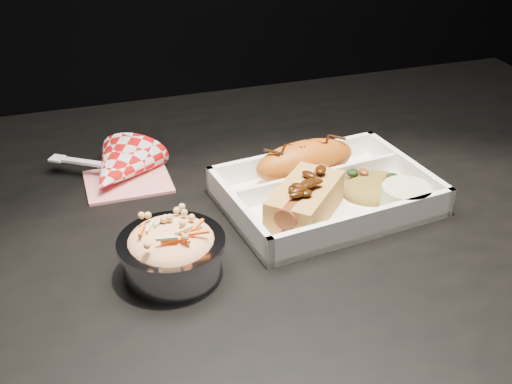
% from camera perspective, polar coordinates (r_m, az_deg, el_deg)
% --- Properties ---
extents(dining_table, '(1.20, 0.80, 0.75)m').
position_cam_1_polar(dining_table, '(0.85, 2.39, -6.41)').
color(dining_table, black).
rests_on(dining_table, ground).
extents(food_tray, '(0.27, 0.21, 0.04)m').
position_cam_1_polar(food_tray, '(0.81, 6.20, -0.38)').
color(food_tray, white).
rests_on(food_tray, dining_table).
extents(fried_pastry, '(0.14, 0.07, 0.05)m').
position_cam_1_polar(fried_pastry, '(0.84, 4.37, 2.78)').
color(fried_pastry, '#B75612').
rests_on(fried_pastry, food_tray).
extents(hotdog, '(0.12, 0.12, 0.06)m').
position_cam_1_polar(hotdog, '(0.76, 4.38, -0.58)').
color(hotdog, '#BF8B41').
rests_on(hotdog, food_tray).
extents(fried_rice_mound, '(0.10, 0.08, 0.03)m').
position_cam_1_polar(fried_rice_mound, '(0.82, 10.56, 1.02)').
color(fried_rice_mound, olive).
rests_on(fried_rice_mound, food_tray).
extents(cupcake_liner, '(0.06, 0.06, 0.03)m').
position_cam_1_polar(cupcake_liner, '(0.80, 13.16, -0.51)').
color(cupcake_liner, beige).
rests_on(cupcake_liner, food_tray).
extents(foil_coleslaw_cup, '(0.11, 0.11, 0.07)m').
position_cam_1_polar(foil_coleslaw_cup, '(0.68, -7.50, -5.05)').
color(foil_coleslaw_cup, silver).
rests_on(foil_coleslaw_cup, dining_table).
extents(napkin_fork, '(0.16, 0.15, 0.10)m').
position_cam_1_polar(napkin_fork, '(0.87, -12.14, 1.97)').
color(napkin_fork, red).
rests_on(napkin_fork, dining_table).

